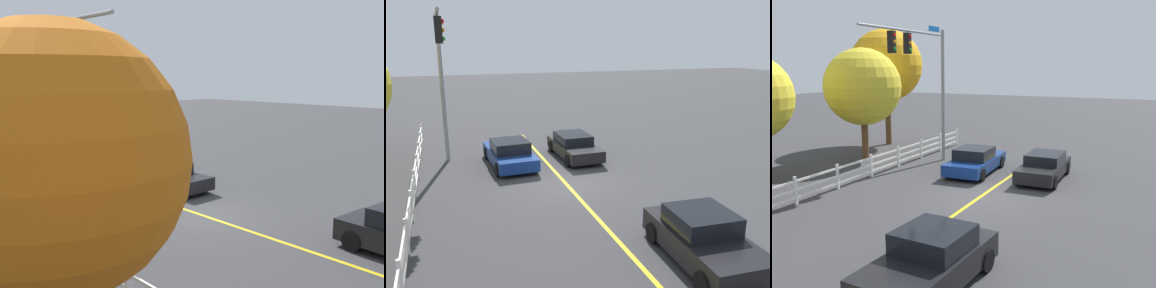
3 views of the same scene
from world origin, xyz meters
TOP-DOWN VIEW (x-y plane):
  - ground_plane at (0.00, 0.00)m, footprint 120.00×120.00m
  - lane_center_stripe at (-4.00, 0.00)m, footprint 28.00×0.16m
  - signal_assembly at (3.47, 4.80)m, footprint 7.27×0.38m
  - car_0 at (3.55, 1.87)m, footprint 4.59×2.20m
  - car_2 at (3.88, -1.65)m, footprint 4.40×1.96m
  - white_rail_fence at (-3.00, 6.20)m, footprint 26.10×0.10m
  - tree_1 at (-6.22, 8.78)m, footprint 4.06×4.06m

SIDE VIEW (x-z plane):
  - ground_plane at x=0.00m, z-range 0.00..0.00m
  - lane_center_stripe at x=-4.00m, z-range 0.00..0.01m
  - white_rail_fence at x=-3.00m, z-range 0.03..1.18m
  - car_2 at x=3.88m, z-range 0.00..1.26m
  - car_0 at x=3.55m, z-range -0.03..1.30m
  - tree_1 at x=-6.22m, z-range 1.09..7.34m
  - signal_assembly at x=3.47m, z-range 1.51..9.06m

